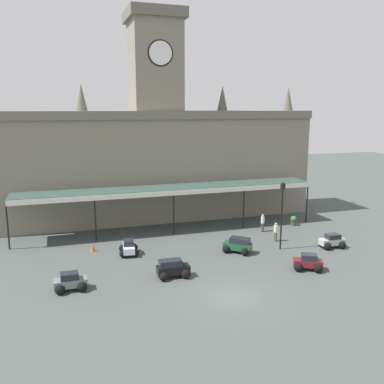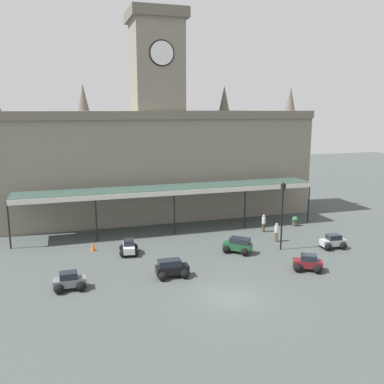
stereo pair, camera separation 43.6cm
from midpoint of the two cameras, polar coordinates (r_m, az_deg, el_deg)
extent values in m
plane|color=#444B49|center=(26.72, 5.79, -14.05)|extent=(140.00, 140.00, 0.00)
cube|color=gray|center=(44.13, -4.35, 3.70)|extent=(32.56, 6.08, 11.19)
cube|color=#6C6558|center=(40.64, -3.46, 10.41)|extent=(32.56, 0.30, 0.80)
cube|color=gray|center=(43.93, -4.55, 16.64)|extent=(4.80, 4.80, 8.66)
cube|color=#665F53|center=(44.64, -4.66, 22.83)|extent=(5.50, 5.50, 1.00)
cylinder|color=white|center=(41.66, -3.81, 18.38)|extent=(2.20, 0.12, 2.20)
cylinder|color=black|center=(41.70, -3.82, 18.38)|extent=(2.46, 0.06, 2.46)
cone|color=#5F594E|center=(42.77, -14.35, 12.41)|extent=(1.10, 1.10, 2.60)
cone|color=#5F594E|center=(45.90, 4.70, 12.62)|extent=(1.10, 1.10, 2.60)
cone|color=#5F594E|center=(49.37, 13.52, 12.26)|extent=(1.10, 1.10, 2.60)
cube|color=#38564C|center=(39.33, -2.65, 0.60)|extent=(28.11, 3.20, 0.16)
cube|color=silver|center=(37.85, -2.05, -0.13)|extent=(28.11, 0.12, 0.44)
cylinder|color=black|center=(37.50, -23.38, -4.16)|extent=(0.14, 0.14, 4.03)
cylinder|color=black|center=(37.30, -12.60, -3.57)|extent=(0.14, 0.14, 4.03)
cylinder|color=black|center=(38.41, -2.09, -2.86)|extent=(0.14, 0.14, 4.03)
cylinder|color=black|center=(40.72, 7.52, -2.14)|extent=(0.14, 0.14, 4.03)
cylinder|color=black|center=(44.04, 15.89, -1.45)|extent=(0.14, 0.14, 4.03)
cube|color=maroon|center=(31.53, 15.86, -9.36)|extent=(2.22, 1.73, 0.50)
cube|color=#1E232B|center=(31.38, 16.00, -8.58)|extent=(1.35, 1.22, 0.42)
sphere|color=black|center=(31.13, 14.66, -9.96)|extent=(0.64, 0.64, 0.64)
sphere|color=black|center=(31.95, 14.56, -9.39)|extent=(0.64, 0.64, 0.64)
sphere|color=black|center=(31.26, 17.16, -10.01)|extent=(0.64, 0.64, 0.64)
sphere|color=black|center=(32.08, 16.99, -9.44)|extent=(0.64, 0.64, 0.64)
cube|color=#1E512D|center=(34.10, 6.59, -7.36)|extent=(2.28, 2.17, 0.55)
cube|color=#1E232B|center=(33.89, 6.93, -6.60)|extent=(1.71, 1.65, 0.45)
sphere|color=black|center=(34.01, 5.09, -7.78)|extent=(0.64, 0.64, 0.64)
sphere|color=black|center=(34.81, 5.60, -7.33)|extent=(0.64, 0.64, 0.64)
sphere|color=black|center=(33.55, 7.60, -8.11)|extent=(0.64, 0.64, 0.64)
sphere|color=black|center=(34.36, 8.06, -7.65)|extent=(0.64, 0.64, 0.64)
cube|color=#B2B5BA|center=(36.90, 18.97, -6.50)|extent=(2.11, 1.02, 0.50)
cube|color=#1E232B|center=(36.79, 19.08, -5.81)|extent=(1.15, 0.87, 0.42)
sphere|color=black|center=(36.26, 18.40, -7.11)|extent=(0.64, 0.64, 0.64)
sphere|color=black|center=(36.97, 17.69, -6.71)|extent=(0.64, 0.64, 0.64)
sphere|color=black|center=(36.96, 20.20, -6.88)|extent=(0.64, 0.64, 0.64)
sphere|color=black|center=(37.66, 19.47, -6.50)|extent=(0.64, 0.64, 0.64)
cube|color=slate|center=(28.41, -15.90, -11.71)|extent=(2.06, 0.92, 0.50)
cube|color=#1E232B|center=(28.23, -16.05, -10.85)|extent=(1.11, 0.82, 0.42)
sphere|color=black|center=(28.91, -14.55, -11.65)|extent=(0.64, 0.64, 0.64)
sphere|color=black|center=(28.10, -14.43, -12.33)|extent=(0.64, 0.64, 0.64)
sphere|color=black|center=(28.89, -17.28, -11.82)|extent=(0.64, 0.64, 0.64)
sphere|color=black|center=(28.08, -17.25, -12.51)|extent=(0.64, 0.64, 0.64)
cube|color=black|center=(29.26, -2.27, -10.51)|extent=(2.27, 0.96, 0.55)
cube|color=#1E232B|center=(29.03, -2.67, -9.63)|extent=(1.57, 0.87, 0.45)
sphere|color=black|center=(29.92, -1.00, -10.46)|extent=(0.64, 0.64, 0.64)
sphere|color=black|center=(29.11, -0.55, -11.10)|extent=(0.64, 0.64, 0.64)
sphere|color=black|center=(29.60, -3.96, -10.74)|extent=(0.64, 0.64, 0.64)
sphere|color=black|center=(28.78, -3.59, -11.39)|extent=(0.64, 0.64, 0.64)
cube|color=silver|center=(33.93, -8.24, -7.54)|extent=(1.12, 2.14, 0.50)
cube|color=#1E232B|center=(33.84, -8.26, -6.78)|extent=(0.92, 1.19, 0.42)
sphere|color=black|center=(33.38, -7.42, -8.21)|extent=(0.64, 0.64, 0.64)
sphere|color=black|center=(33.35, -8.95, -8.27)|extent=(0.64, 0.64, 0.64)
sphere|color=black|center=(34.65, -7.54, -7.47)|extent=(0.64, 0.64, 0.64)
sphere|color=black|center=(34.63, -9.00, -7.52)|extent=(0.64, 0.64, 0.64)
cylinder|color=brown|center=(37.36, 11.80, -6.07)|extent=(0.17, 0.17, 0.82)
cylinder|color=brown|center=(37.55, 11.67, -5.97)|extent=(0.17, 0.17, 0.82)
cylinder|color=silver|center=(37.25, 11.78, -4.96)|extent=(0.34, 0.34, 0.62)
sphere|color=tan|center=(37.14, 11.81, -4.33)|extent=(0.23, 0.23, 0.23)
cylinder|color=brown|center=(40.20, 10.08, -4.76)|extent=(0.17, 0.17, 0.82)
cylinder|color=brown|center=(40.00, 9.97, -4.84)|extent=(0.17, 0.17, 0.82)
cylinder|color=silver|center=(39.91, 10.06, -3.80)|extent=(0.34, 0.34, 0.62)
sphere|color=tan|center=(39.80, 10.08, -3.21)|extent=(0.23, 0.23, 0.23)
cylinder|color=black|center=(34.88, 12.50, -3.71)|extent=(0.13, 0.13, 5.08)
cube|color=black|center=(34.28, 12.70, 0.75)|extent=(0.30, 0.30, 0.44)
sphere|color=black|center=(34.23, 12.72, 1.21)|extent=(0.14, 0.14, 0.14)
cone|color=orange|center=(35.26, -13.00, -7.28)|extent=(0.40, 0.40, 0.70)
cylinder|color=#47423D|center=(42.80, 14.12, -4.21)|extent=(0.56, 0.56, 0.42)
sphere|color=#346B38|center=(42.69, 14.15, -3.63)|extent=(0.60, 0.60, 0.60)
camera|label=1|loc=(0.22, -89.62, 0.08)|focal=39.14mm
camera|label=2|loc=(0.22, 90.38, -0.08)|focal=39.14mm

